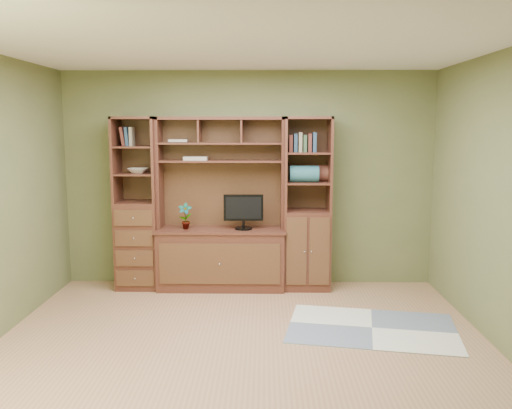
{
  "coord_description": "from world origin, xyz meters",
  "views": [
    {
      "loc": [
        0.2,
        -4.6,
        1.95
      ],
      "look_at": [
        0.1,
        1.2,
        1.1
      ],
      "focal_mm": 38.0,
      "sensor_mm": 36.0,
      "label": 1
    }
  ],
  "objects_px": {
    "center_hutch": "(221,204)",
    "right_tower": "(307,204)",
    "left_tower": "(137,203)",
    "monitor": "(243,205)"
  },
  "relations": [
    {
      "from": "left_tower",
      "to": "monitor",
      "type": "relative_size",
      "value": 3.59
    },
    {
      "from": "left_tower",
      "to": "monitor",
      "type": "xyz_separation_m",
      "value": [
        1.27,
        -0.07,
        -0.01
      ]
    },
    {
      "from": "center_hutch",
      "to": "left_tower",
      "type": "distance_m",
      "value": 1.0
    },
    {
      "from": "center_hutch",
      "to": "monitor",
      "type": "bearing_deg",
      "value": -7.35
    },
    {
      "from": "left_tower",
      "to": "center_hutch",
      "type": "bearing_deg",
      "value": -2.29
    },
    {
      "from": "center_hutch",
      "to": "right_tower",
      "type": "bearing_deg",
      "value": 2.23
    },
    {
      "from": "center_hutch",
      "to": "right_tower",
      "type": "distance_m",
      "value": 1.03
    },
    {
      "from": "center_hutch",
      "to": "right_tower",
      "type": "relative_size",
      "value": 1.0
    },
    {
      "from": "center_hutch",
      "to": "monitor",
      "type": "xyz_separation_m",
      "value": [
        0.27,
        -0.03,
        -0.01
      ]
    },
    {
      "from": "center_hutch",
      "to": "left_tower",
      "type": "relative_size",
      "value": 1.0
    }
  ]
}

